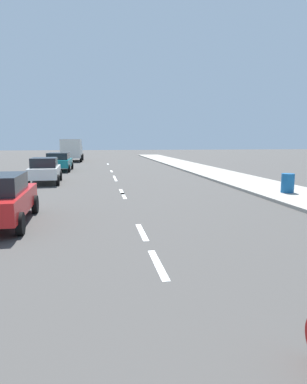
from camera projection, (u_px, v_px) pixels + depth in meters
ground_plane at (120, 188)px, 18.78m from camera, size 160.00×160.00×0.00m
sidewalk_strip at (239, 180)px, 22.01m from camera, size 3.60×80.00×0.14m
lane_stripe_2 at (158, 264)px, 7.12m from camera, size 0.16×1.80×0.01m
lane_stripe_3 at (142, 232)px, 9.63m from camera, size 0.16×1.80×0.01m
lane_stripe_4 at (124, 196)px, 16.01m from camera, size 0.16×1.80×0.01m
lane_stripe_5 at (122, 192)px, 17.27m from camera, size 0.16×1.80×0.01m
lane_stripe_6 at (116, 180)px, 22.66m from camera, size 0.16×1.80×0.01m
lane_stripe_7 at (114, 177)px, 24.29m from camera, size 0.16×1.80×0.01m
lane_stripe_8 at (111, 171)px, 28.98m from camera, size 0.16×1.80×0.01m
lane_stripe_9 at (108, 164)px, 38.02m from camera, size 0.16×1.80×0.01m
parked_car_white at (45, 170)px, 20.68m from camera, size 1.98×4.00×1.57m
parked_car_teal at (59, 161)px, 29.20m from camera, size 2.17×4.63×1.57m
delivery_truck at (72, 149)px, 43.08m from camera, size 2.68×6.24×2.80m
trash_bin_far at (288, 183)px, 16.03m from camera, size 0.60×0.60×0.90m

